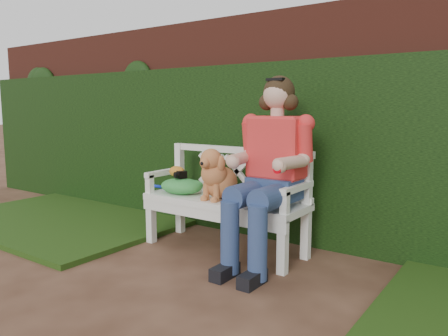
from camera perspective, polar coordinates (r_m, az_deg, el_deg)
The scene contains 11 objects.
ground at distance 3.04m, azimuth -6.49°, elevation -17.09°, with size 60.00×60.00×0.00m, color #3B2317.
brick_wall at distance 4.36m, azimuth 10.19°, elevation 5.44°, with size 10.00×0.30×2.20m, color maroon.
ivy_hedge at distance 4.18m, azimuth 8.82°, elevation 1.93°, with size 10.00×0.18×1.70m, color #1E4110.
grass_left at distance 5.31m, azimuth -19.59°, elevation -6.19°, with size 2.60×2.00×0.05m, color #18340F.
garden_bench at distance 3.95m, azimuth 0.00°, elevation -7.35°, with size 1.58×0.60×0.48m, color white, non-canonical shape.
seated_woman at distance 3.56m, azimuth 6.45°, elevation -0.10°, with size 0.66×0.89×1.57m, color #E75B8A, non-canonical shape.
dog at distance 3.83m, azimuth -0.71°, elevation -0.66°, with size 0.31×0.41×0.46m, color #B88134, non-canonical shape.
tennis_racket at distance 4.20m, azimuth -5.41°, elevation -2.87°, with size 0.64×0.27×0.03m, color white, non-canonical shape.
green_bag at distance 4.11m, azimuth -5.58°, elevation -2.31°, with size 0.42×0.33×0.14m, color green, non-canonical shape.
camera_item at distance 4.10m, azimuth -5.65°, elevation -0.83°, with size 0.10×0.08×0.07m, color black.
baseball_glove at distance 4.16m, azimuth -6.17°, elevation -0.46°, with size 0.17×0.12×0.10m, color #C57821.
Camera 1 is at (1.84, -2.04, 1.28)m, focal length 35.00 mm.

